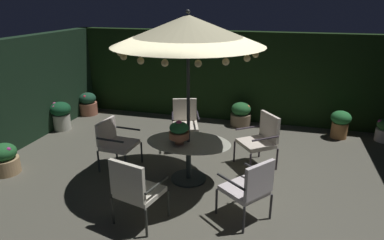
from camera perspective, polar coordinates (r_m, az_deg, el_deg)
The scene contains 15 objects.
ground_plane at distance 6.22m, azimuth 1.01°, elevation -9.72°, with size 8.59×7.02×0.02m, color #565347.
hedge_backdrop_rear at distance 8.92m, azimuth 6.43°, elevation 7.31°, with size 8.59×0.30×2.30m, color black.
patio_dining_table at distance 5.92m, azimuth -0.59°, elevation -5.24°, with size 1.48×1.02×0.73m.
patio_umbrella at distance 5.39m, azimuth -0.67°, elevation 14.82°, with size 2.42×2.42×2.90m.
centerpiece_planter at distance 5.67m, azimuth -2.19°, elevation -1.87°, with size 0.34×0.34×0.42m.
patio_chair_north at distance 4.83m, azimuth -9.61°, elevation -11.25°, with size 0.74×0.70×1.03m.
patio_chair_northeast at distance 4.93m, azimuth 9.72°, elevation -11.00°, with size 0.82×0.82×0.97m.
patio_chair_east at distance 6.55m, azimuth 11.60°, elevation -2.86°, with size 0.86×0.86×1.02m.
patio_chair_southeast at distance 7.28m, azimuth -1.16°, elevation -0.04°, with size 0.73×0.77×1.02m.
patio_chair_south at distance 6.53m, azimuth -12.86°, elevation -3.35°, with size 0.65×0.69×0.92m.
potted_plant_right_near at distance 8.49m, azimuth 23.71°, elevation -0.46°, with size 0.45×0.45×0.65m.
potted_plant_right_far at distance 8.66m, azimuth 8.23°, elevation 0.99°, with size 0.51×0.51×0.61m.
potted_plant_back_center at distance 7.13m, azimuth -29.04°, elevation -5.76°, with size 0.49×0.49×0.58m.
potted_plant_front_corner at distance 9.84m, azimuth -17.11°, elevation 2.64°, with size 0.48×0.48×0.62m.
potted_plant_left_far at distance 8.87m, azimuth -21.22°, elevation 0.88°, with size 0.49×0.49×0.70m.
Camera 1 is at (1.32, -5.26, 3.05)m, focal length 31.64 mm.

